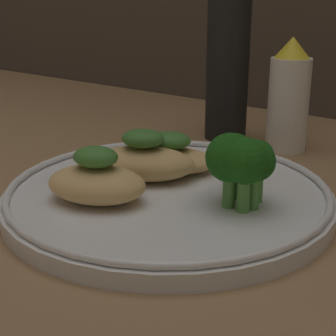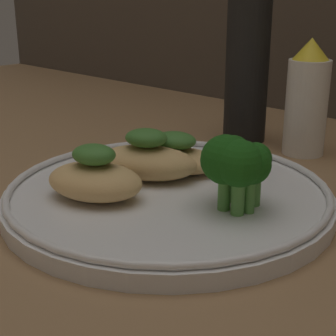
# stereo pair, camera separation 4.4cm
# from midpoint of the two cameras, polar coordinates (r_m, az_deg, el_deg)

# --- Properties ---
(ground_plane) EXTENTS (1.80, 1.80, 0.01)m
(ground_plane) POSITION_cam_midpoint_polar(r_m,az_deg,el_deg) (0.45, -2.78, -4.72)
(ground_plane) COLOR #936D47
(plate) EXTENTS (0.28, 0.28, 0.02)m
(plate) POSITION_cam_midpoint_polar(r_m,az_deg,el_deg) (0.45, -2.81, -2.97)
(plate) COLOR white
(plate) RESTS_ON ground_plane
(grilled_meat_front) EXTENTS (0.10, 0.08, 0.05)m
(grilled_meat_front) POSITION_cam_midpoint_polar(r_m,az_deg,el_deg) (0.42, -10.86, -1.47)
(grilled_meat_front) COLOR tan
(grilled_meat_front) RESTS_ON plate
(grilled_meat_middle) EXTENTS (0.11, 0.09, 0.05)m
(grilled_meat_middle) POSITION_cam_midpoint_polar(r_m,az_deg,el_deg) (0.47, -5.46, 0.79)
(grilled_meat_middle) COLOR tan
(grilled_meat_middle) RESTS_ON plate
(grilled_meat_back) EXTENTS (0.10, 0.09, 0.04)m
(grilled_meat_back) POSITION_cam_midpoint_polar(r_m,az_deg,el_deg) (0.49, -2.45, 1.23)
(grilled_meat_back) COLOR tan
(grilled_meat_back) RESTS_ON plate
(broccoli_bunch) EXTENTS (0.05, 0.06, 0.06)m
(broccoli_bunch) POSITION_cam_midpoint_polar(r_m,az_deg,el_deg) (0.40, 5.05, 0.77)
(broccoli_bunch) COLOR #569942
(broccoli_bunch) RESTS_ON plate
(sauce_bottle) EXTENTS (0.05, 0.05, 0.13)m
(sauce_bottle) POSITION_cam_midpoint_polar(r_m,az_deg,el_deg) (0.60, 11.21, 7.68)
(sauce_bottle) COLOR white
(sauce_bottle) RESTS_ON ground_plane
(pepper_grinder) EXTENTS (0.05, 0.05, 0.20)m
(pepper_grinder) POSITION_cam_midpoint_polar(r_m,az_deg,el_deg) (0.64, 4.65, 11.38)
(pepper_grinder) COLOR black
(pepper_grinder) RESTS_ON ground_plane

